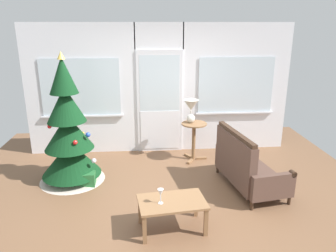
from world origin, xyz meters
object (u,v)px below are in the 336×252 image
at_px(settee_sofa, 245,166).
at_px(coffee_table, 172,205).
at_px(table_lamp, 191,108).
at_px(christmas_tree, 69,137).
at_px(wine_glass, 161,193).
at_px(side_table, 194,134).
at_px(gift_box, 88,179).

distance_m(settee_sofa, coffee_table, 1.60).
relative_size(table_lamp, coffee_table, 0.49).
relative_size(christmas_tree, settee_sofa, 1.45).
distance_m(christmas_tree, settee_sofa, 2.87).
bearing_deg(wine_glass, side_table, 71.25).
xyz_separation_m(side_table, coffee_table, (-0.61, -2.18, -0.18)).
relative_size(coffee_table, gift_box, 4.07).
bearing_deg(side_table, settee_sofa, -61.65).
height_order(wine_glass, gift_box, wine_glass).
bearing_deg(table_lamp, side_table, -33.69).
bearing_deg(settee_sofa, wine_glass, -143.14).
distance_m(settee_sofa, table_lamp, 1.55).
height_order(table_lamp, gift_box, table_lamp).
height_order(table_lamp, coffee_table, table_lamp).
bearing_deg(side_table, christmas_tree, -162.42).
relative_size(christmas_tree, side_table, 2.89).
bearing_deg(side_table, gift_box, -153.92).
relative_size(christmas_tree, table_lamp, 4.84).
xyz_separation_m(christmas_tree, gift_box, (0.30, -0.23, -0.65)).
height_order(christmas_tree, wine_glass, christmas_tree).
height_order(christmas_tree, settee_sofa, christmas_tree).
xyz_separation_m(christmas_tree, table_lamp, (2.10, 0.73, 0.27)).
xyz_separation_m(table_lamp, coffee_table, (-0.55, -2.22, -0.68)).
distance_m(table_lamp, coffee_table, 2.39).
distance_m(side_table, gift_box, 2.12).
relative_size(side_table, wine_glass, 3.78).
bearing_deg(coffee_table, wine_glass, -162.05).
bearing_deg(settee_sofa, gift_box, 173.79).
bearing_deg(gift_box, christmas_tree, 142.88).
xyz_separation_m(christmas_tree, settee_sofa, (2.80, -0.50, -0.38)).
height_order(christmas_tree, side_table, christmas_tree).
relative_size(wine_glass, gift_box, 0.88).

